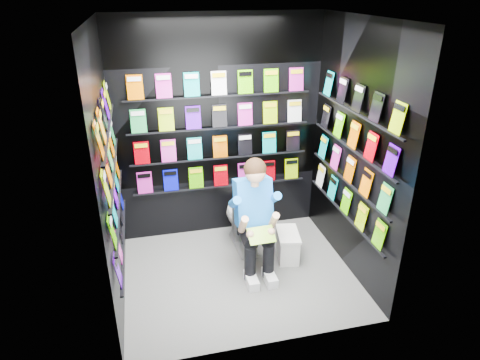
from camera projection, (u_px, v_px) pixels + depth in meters
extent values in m
plane|color=slate|center=(239.00, 274.00, 4.61)|extent=(2.40, 2.40, 0.00)
plane|color=white|center=(239.00, 17.00, 3.52)|extent=(2.40, 2.40, 0.00)
cube|color=black|center=(219.00, 131.00, 4.95)|extent=(2.40, 0.04, 2.60)
cube|color=black|center=(270.00, 213.00, 3.18)|extent=(2.40, 0.04, 2.60)
cube|color=black|center=(108.00, 175.00, 3.81)|extent=(0.04, 2.00, 2.60)
cube|color=black|center=(355.00, 153.00, 4.32)|extent=(0.04, 2.00, 2.60)
imported|color=white|center=(244.00, 218.00, 4.98)|extent=(0.45, 0.77, 0.73)
cube|color=white|center=(287.00, 246.00, 4.85)|extent=(0.28, 0.42, 0.29)
cube|color=white|center=(288.00, 234.00, 4.78)|extent=(0.30, 0.44, 0.03)
cube|color=green|center=(261.00, 235.00, 4.25)|extent=(0.28, 0.17, 0.11)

